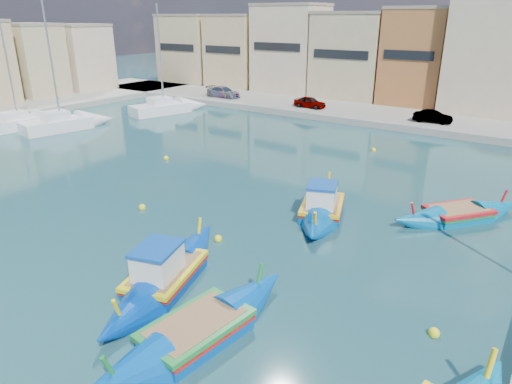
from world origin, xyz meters
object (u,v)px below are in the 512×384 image
Objects in this scene: luzzu_cyan_mid at (458,215)px; yacht_mid at (34,121)px; luzzu_blue_cabin at (322,209)px; luzzu_blue_south at (197,333)px; luzzu_turquoise_cabin at (165,276)px; yacht_north at (176,107)px; yacht_midnorth at (76,123)px.

luzzu_cyan_mid is 0.66× the size of yacht_mid.
luzzu_blue_cabin is 31.00m from yacht_mid.
luzzu_blue_cabin reaches higher than luzzu_blue_south.
luzzu_cyan_mid is at bearing 58.17° from luzzu_turquoise_cabin.
luzzu_turquoise_cabin is 1.26× the size of luzzu_cyan_mid.
yacht_north is 1.08× the size of yacht_mid.
yacht_north reaches higher than luzzu_blue_cabin.
luzzu_turquoise_cabin is at bearing -22.62° from yacht_mid.
luzzu_cyan_mid is 0.61× the size of yacht_north.
luzzu_cyan_mid is 36.66m from yacht_mid.
yacht_midnorth is at bearing 151.23° from luzzu_turquoise_cabin.
luzzu_blue_south is at bearing -45.02° from yacht_north.
yacht_midnorth reaches higher than luzzu_turquoise_cabin.
luzzu_blue_south is 0.75× the size of yacht_north.
luzzu_turquoise_cabin is 28.62m from yacht_midnorth.
yacht_mid is (-6.06, -12.21, -0.03)m from yacht_north.
yacht_north is 10.73m from yacht_midnorth.
yacht_mid is at bearing -179.47° from luzzu_cyan_mid.
yacht_north is 13.63m from yacht_mid.
yacht_midnorth reaches higher than luzzu_cyan_mid.
luzzu_blue_cabin is 10.89m from luzzu_blue_south.
luzzu_turquoise_cabin is at bearing 150.71° from luzzu_blue_south.
yacht_midnorth reaches higher than luzzu_blue_south.
luzzu_blue_south is (3.09, -1.73, -0.08)m from luzzu_turquoise_cabin.
luzzu_turquoise_cabin is 1.03× the size of luzzu_blue_south.
luzzu_cyan_mid is at bearing -21.21° from yacht_north.
yacht_mid is (-30.86, 2.98, 0.08)m from luzzu_blue_cabin.
yacht_mid is at bearing 174.49° from luzzu_blue_cabin.
yacht_mid is (-3.87, -1.71, -0.04)m from yacht_midnorth.
luzzu_turquoise_cabin reaches higher than luzzu_cyan_mid.
yacht_midnorth is at bearing -101.74° from yacht_north.
luzzu_blue_south is at bearing -28.83° from yacht_midnorth.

